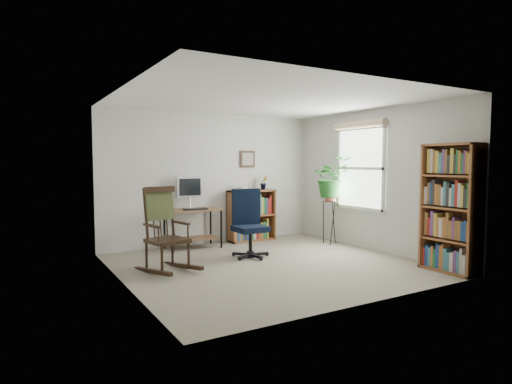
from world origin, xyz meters
TOP-DOWN VIEW (x-y plane):
  - floor at (0.00, 0.00)m, footprint 4.20×4.00m
  - ceiling at (0.00, 0.00)m, footprint 4.20×4.00m
  - wall_back at (0.00, 2.00)m, footprint 4.20×0.00m
  - wall_front at (0.00, -2.00)m, footprint 4.20×0.00m
  - wall_left at (-2.10, 0.00)m, footprint 0.00×4.00m
  - wall_right at (2.10, 0.00)m, footprint 0.00×4.00m
  - window at (2.06, 0.30)m, footprint 0.12×1.20m
  - desk at (-0.52, 1.70)m, footprint 0.96×0.53m
  - monitor at (-0.52, 1.84)m, footprint 0.46×0.16m
  - keyboard at (-0.52, 1.58)m, footprint 0.40×0.15m
  - office_chair at (-0.01, 0.56)m, footprint 0.71×0.71m
  - rocking_chair at (-1.42, 0.38)m, footprint 0.80×1.12m
  - low_bookshelf at (0.73, 1.82)m, footprint 0.92×0.31m
  - tall_bookshelf at (1.92, -1.60)m, footprint 0.33×0.77m
  - plant_stand at (1.80, 0.78)m, footprint 0.32×0.32m
  - spider_plant at (1.80, 0.78)m, footprint 1.69×1.88m
  - potted_plant_small at (1.01, 1.83)m, footprint 0.13×0.24m
  - framed_picture at (0.73, 1.97)m, footprint 0.32×0.04m

SIDE VIEW (x-z plane):
  - floor at x=0.00m, z-range 0.00..0.00m
  - desk at x=-0.52m, z-range 0.00..0.69m
  - plant_stand at x=1.80m, z-range 0.00..0.93m
  - low_bookshelf at x=0.73m, z-range 0.00..0.98m
  - office_chair at x=-0.01m, z-range 0.00..1.10m
  - rocking_chair at x=-1.42m, z-range 0.00..1.19m
  - keyboard at x=-0.52m, z-range 0.69..0.72m
  - tall_bookshelf at x=1.92m, z-range 0.00..1.76m
  - monitor at x=-0.52m, z-range 0.69..1.25m
  - potted_plant_small at x=1.01m, z-range 0.98..1.08m
  - wall_back at x=0.00m, z-range 0.00..2.40m
  - wall_front at x=0.00m, z-range 0.00..2.40m
  - wall_left at x=-2.10m, z-range 0.00..2.40m
  - wall_right at x=2.10m, z-range 0.00..2.40m
  - window at x=2.06m, z-range 0.65..2.15m
  - framed_picture at x=0.73m, z-range 1.41..1.73m
  - spider_plant at x=1.80m, z-range 0.86..2.33m
  - ceiling at x=0.00m, z-range 2.40..2.40m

